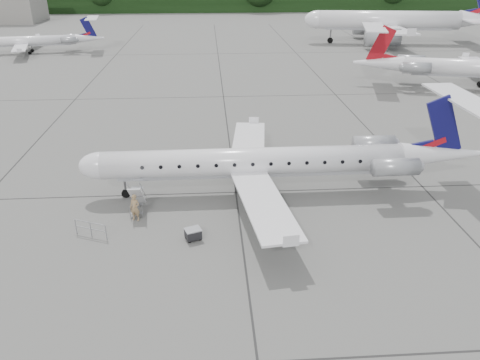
{
  "coord_description": "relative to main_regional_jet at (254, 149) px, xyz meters",
  "views": [
    {
      "loc": [
        -5.24,
        -26.2,
        15.72
      ],
      "look_at": [
        -3.36,
        1.84,
        2.3
      ],
      "focal_mm": 35.0,
      "sensor_mm": 36.0,
      "label": 1
    }
  ],
  "objects": [
    {
      "name": "bg_narrowbody",
      "position": [
        32.58,
        63.92,
        2.76
      ],
      "size": [
        37.88,
        29.39,
        12.56
      ],
      "primitive_type": null,
      "rotation": [
        0.0,
        0.0,
        -0.13
      ],
      "color": "white",
      "rests_on": "ground"
    },
    {
      "name": "main_regional_jet",
      "position": [
        0.0,
        0.0,
        0.0
      ],
      "size": [
        27.53,
        19.89,
        7.03
      ],
      "primitive_type": null,
      "rotation": [
        0.0,
        0.0,
        0.01
      ],
      "color": "white",
      "rests_on": "ground"
    },
    {
      "name": "baggage_cart",
      "position": [
        -4.25,
        -6.0,
        -3.12
      ],
      "size": [
        1.12,
        1.02,
        0.79
      ],
      "primitive_type": null,
      "rotation": [
        0.0,
        0.0,
        0.36
      ],
      "color": "black",
      "rests_on": "ground"
    },
    {
      "name": "bg_regional_left",
      "position": [
        -35.88,
        58.07,
        -0.52
      ],
      "size": [
        24.89,
        19.44,
        5.99
      ],
      "primitive_type": null,
      "rotation": [
        0.0,
        0.0,
        0.14
      ],
      "color": "white",
      "rests_on": "ground"
    },
    {
      "name": "ground",
      "position": [
        2.23,
        -4.35,
        -3.52
      ],
      "size": [
        320.0,
        320.0,
        0.0
      ],
      "primitive_type": "plane",
      "color": "#61615F",
      "rests_on": "ground"
    },
    {
      "name": "airstair",
      "position": [
        -8.09,
        -2.14,
        -2.41
      ],
      "size": [
        0.86,
        2.15,
        2.2
      ],
      "primitive_type": null,
      "rotation": [
        0.0,
        0.0,
        0.01
      ],
      "color": "white",
      "rests_on": "ground"
    },
    {
      "name": "safety_railing",
      "position": [
        -10.57,
        -5.23,
        -3.02
      ],
      "size": [
        2.06,
        0.93,
        1.0
      ],
      "primitive_type": null,
      "rotation": [
        0.0,
        0.0,
        -0.4
      ],
      "color": "gray",
      "rests_on": "ground"
    },
    {
      "name": "passenger",
      "position": [
        -8.08,
        -3.37,
        -2.59
      ],
      "size": [
        0.78,
        0.63,
        1.85
      ],
      "primitive_type": "imported",
      "rotation": [
        0.0,
        0.0,
        -0.32
      ],
      "color": "#9A7C54",
      "rests_on": "ground"
    }
  ]
}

